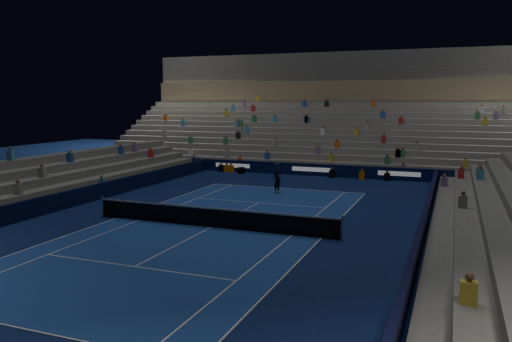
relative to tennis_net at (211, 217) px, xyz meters
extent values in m
plane|color=#0C1A49|center=(0.00, 0.00, -0.50)|extent=(90.00, 90.00, 0.00)
cube|color=navy|center=(0.00, 0.00, -0.50)|extent=(10.97, 23.77, 0.01)
cube|color=#081033|center=(0.00, 18.50, 0.00)|extent=(44.00, 0.25, 1.00)
cube|color=black|center=(9.70, 0.00, 0.00)|extent=(0.25, 37.00, 1.00)
cube|color=black|center=(-9.70, 0.00, 0.00)|extent=(0.25, 37.00, 1.00)
cube|color=slate|center=(0.00, 19.50, -0.25)|extent=(44.00, 1.00, 0.50)
cube|color=slate|center=(0.00, 20.50, 0.00)|extent=(44.00, 1.00, 1.00)
cube|color=slate|center=(0.00, 21.50, 0.25)|extent=(44.00, 1.00, 1.50)
cube|color=slate|center=(0.00, 22.50, 0.50)|extent=(44.00, 1.00, 2.00)
cube|color=slate|center=(0.00, 23.50, 0.75)|extent=(44.00, 1.00, 2.50)
cube|color=slate|center=(0.00, 24.50, 1.00)|extent=(44.00, 1.00, 3.00)
cube|color=slate|center=(0.00, 25.50, 1.25)|extent=(44.00, 1.00, 3.50)
cube|color=slate|center=(0.00, 26.50, 1.50)|extent=(44.00, 1.00, 4.00)
cube|color=slate|center=(0.00, 27.50, 1.75)|extent=(44.00, 1.00, 4.50)
cube|color=slate|center=(0.00, 28.50, 2.00)|extent=(44.00, 1.00, 5.00)
cube|color=slate|center=(0.00, 29.50, 2.25)|extent=(44.00, 1.00, 5.50)
cube|color=slate|center=(0.00, 30.50, 2.50)|extent=(44.00, 1.00, 6.00)
cube|color=#847251|center=(0.00, 31.60, 6.60)|extent=(44.00, 0.60, 2.20)
cube|color=#464643|center=(0.00, 33.00, 9.20)|extent=(44.00, 2.40, 3.00)
cube|color=slate|center=(10.50, 0.00, -0.25)|extent=(1.00, 37.00, 0.50)
cube|color=slate|center=(11.50, 0.00, 0.00)|extent=(1.00, 37.00, 1.00)
cube|color=slate|center=(12.50, 0.00, 0.25)|extent=(1.00, 37.00, 1.50)
cube|color=slate|center=(-10.50, 0.00, -0.25)|extent=(1.00, 37.00, 0.50)
cube|color=slate|center=(-11.50, 0.00, 0.00)|extent=(1.00, 37.00, 1.00)
cube|color=slate|center=(-12.50, 0.00, 0.25)|extent=(1.00, 37.00, 1.50)
cube|color=slate|center=(-13.50, 0.00, 0.50)|extent=(1.00, 37.00, 2.00)
cylinder|color=#B2B2B7|center=(-6.40, 0.00, 0.05)|extent=(0.10, 0.10, 1.10)
cylinder|color=#B2B2B7|center=(6.40, 0.00, 0.05)|extent=(0.10, 0.10, 1.10)
cube|color=black|center=(0.00, 0.00, -0.05)|extent=(12.80, 0.03, 0.90)
cube|color=white|center=(0.00, 0.00, 0.44)|extent=(12.80, 0.04, 0.08)
imported|color=black|center=(-0.06, 10.01, 0.30)|extent=(0.68, 0.57, 1.60)
cube|color=black|center=(-5.85, 17.53, -0.23)|extent=(0.52, 0.59, 0.55)
cylinder|color=black|center=(-5.85, 17.10, -0.06)|extent=(0.24, 0.38, 0.16)
camera|label=1|loc=(10.82, -21.75, 5.60)|focal=35.77mm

